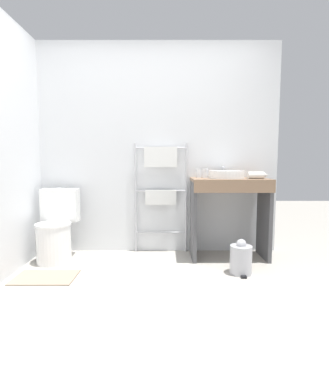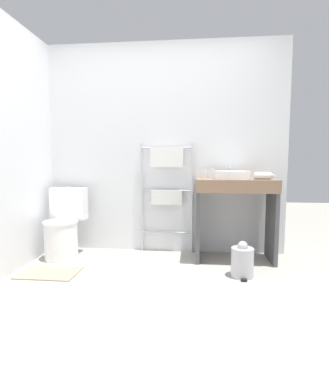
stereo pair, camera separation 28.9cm
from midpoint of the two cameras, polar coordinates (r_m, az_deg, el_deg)
name	(u,v)px [view 2 (the right image)]	position (r m, az deg, el deg)	size (l,w,h in m)	color
ground_plane	(138,307)	(2.38, -1.39, -21.17)	(12.00, 12.00, 0.00)	#A8A399
wall_back	(161,149)	(3.61, 1.59, 8.15)	(2.92, 0.12, 2.45)	silver
wall_side	(11,147)	(3.28, -24.99, 7.84)	(0.12, 2.13, 2.45)	silver
toilet	(64,228)	(3.53, -16.48, -6.69)	(0.41, 0.50, 0.78)	white
towel_radiator	(167,180)	(3.50, 2.78, 2.24)	(0.62, 0.06, 1.29)	silver
vanity_counter	(235,207)	(3.36, 15.67, -2.77)	(0.84, 0.50, 0.89)	#84664C
sink_basin	(232,175)	(3.34, 15.20, 3.22)	(0.39, 0.39, 0.08)	white
faucet	(230,170)	(3.53, 14.70, 4.05)	(0.02, 0.10, 0.13)	silver
cup_near_wall	(205,173)	(3.46, 10.07, 3.54)	(0.06, 0.06, 0.10)	white
cup_near_edge	(211,173)	(3.42, 11.30, 3.53)	(0.06, 0.06, 0.11)	white
hair_dryer	(263,176)	(3.33, 20.66, 2.93)	(0.22, 0.18, 0.07)	white
trash_bin	(242,261)	(3.00, 17.36, -12.53)	(0.21, 0.24, 0.34)	#B7B7BC
bath_mat	(49,273)	(3.14, -18.66, -14.43)	(0.56, 0.36, 0.01)	gray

